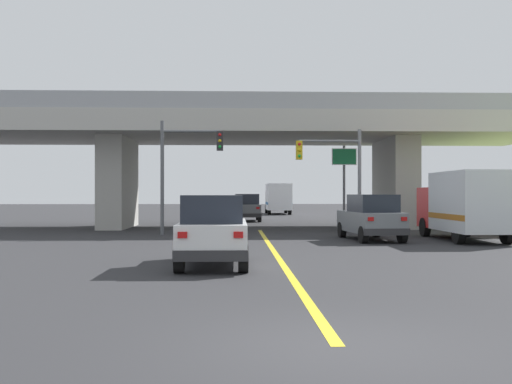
{
  "coord_description": "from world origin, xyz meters",
  "views": [
    {
      "loc": [
        -1.39,
        -8.09,
        2.07
      ],
      "look_at": [
        -0.5,
        17.47,
        2.13
      ],
      "focal_mm": 42.36,
      "sensor_mm": 36.0,
      "label": 1
    }
  ],
  "objects_px": {
    "highway_sign": "(344,169)",
    "semi_truck_distant": "(278,198)",
    "box_truck": "(465,204)",
    "traffic_signal_farside": "(183,161)",
    "traffic_signal_nearside": "(337,166)",
    "suv_crossing": "(371,217)",
    "suv_lead": "(213,231)",
    "sedan_oncoming": "(247,207)"
  },
  "relations": [
    {
      "from": "sedan_oncoming",
      "to": "traffic_signal_farside",
      "type": "distance_m",
      "value": 15.47
    },
    {
      "from": "suv_crossing",
      "to": "traffic_signal_farside",
      "type": "xyz_separation_m",
      "value": [
        -8.6,
        3.7,
        2.66
      ]
    },
    {
      "from": "suv_lead",
      "to": "semi_truck_distant",
      "type": "relative_size",
      "value": 0.65
    },
    {
      "from": "box_truck",
      "to": "semi_truck_distant",
      "type": "relative_size",
      "value": 0.97
    },
    {
      "from": "suv_lead",
      "to": "traffic_signal_farside",
      "type": "bearing_deg",
      "value": 98.7
    },
    {
      "from": "box_truck",
      "to": "highway_sign",
      "type": "height_order",
      "value": "highway_sign"
    },
    {
      "from": "box_truck",
      "to": "sedan_oncoming",
      "type": "bearing_deg",
      "value": 116.05
    },
    {
      "from": "semi_truck_distant",
      "to": "suv_lead",
      "type": "bearing_deg",
      "value": -96.55
    },
    {
      "from": "sedan_oncoming",
      "to": "highway_sign",
      "type": "relative_size",
      "value": 0.99
    },
    {
      "from": "suv_lead",
      "to": "traffic_signal_farside",
      "type": "relative_size",
      "value": 0.76
    },
    {
      "from": "box_truck",
      "to": "traffic_signal_farside",
      "type": "bearing_deg",
      "value": 162.5
    },
    {
      "from": "semi_truck_distant",
      "to": "suv_crossing",
      "type": "bearing_deg",
      "value": -87.12
    },
    {
      "from": "highway_sign",
      "to": "box_truck",
      "type": "bearing_deg",
      "value": -62.5
    },
    {
      "from": "traffic_signal_farside",
      "to": "highway_sign",
      "type": "height_order",
      "value": "traffic_signal_farside"
    },
    {
      "from": "sedan_oncoming",
      "to": "traffic_signal_farside",
      "type": "xyz_separation_m",
      "value": [
        -3.49,
        -14.83,
        2.66
      ]
    },
    {
      "from": "suv_lead",
      "to": "highway_sign",
      "type": "distance_m",
      "value": 18.02
    },
    {
      "from": "box_truck",
      "to": "highway_sign",
      "type": "xyz_separation_m",
      "value": [
        -3.96,
        7.61,
        1.85
      ]
    },
    {
      "from": "traffic_signal_nearside",
      "to": "traffic_signal_farside",
      "type": "distance_m",
      "value": 7.86
    },
    {
      "from": "suv_lead",
      "to": "box_truck",
      "type": "distance_m",
      "value": 13.96
    },
    {
      "from": "suv_crossing",
      "to": "traffic_signal_farside",
      "type": "relative_size",
      "value": 0.83
    },
    {
      "from": "suv_crossing",
      "to": "traffic_signal_nearside",
      "type": "distance_m",
      "value": 5.01
    },
    {
      "from": "highway_sign",
      "to": "semi_truck_distant",
      "type": "xyz_separation_m",
      "value": [
        -1.84,
        26.36,
        -1.85
      ]
    },
    {
      "from": "traffic_signal_nearside",
      "to": "highway_sign",
      "type": "distance_m",
      "value": 3.13
    },
    {
      "from": "sedan_oncoming",
      "to": "semi_truck_distant",
      "type": "xyz_separation_m",
      "value": [
        3.41,
        15.13,
        0.57
      ]
    },
    {
      "from": "sedan_oncoming",
      "to": "highway_sign",
      "type": "height_order",
      "value": "highway_sign"
    },
    {
      "from": "traffic_signal_nearside",
      "to": "traffic_signal_farside",
      "type": "xyz_separation_m",
      "value": [
        -7.84,
        -0.6,
        0.22
      ]
    },
    {
      "from": "suv_lead",
      "to": "traffic_signal_farside",
      "type": "xyz_separation_m",
      "value": [
        -1.98,
        12.92,
        2.67
      ]
    },
    {
      "from": "highway_sign",
      "to": "semi_truck_distant",
      "type": "relative_size",
      "value": 0.71
    },
    {
      "from": "semi_truck_distant",
      "to": "traffic_signal_farside",
      "type": "bearing_deg",
      "value": -102.97
    },
    {
      "from": "traffic_signal_farside",
      "to": "highway_sign",
      "type": "xyz_separation_m",
      "value": [
        8.74,
        3.6,
        -0.24
      ]
    },
    {
      "from": "suv_lead",
      "to": "traffic_signal_nearside",
      "type": "height_order",
      "value": "traffic_signal_nearside"
    },
    {
      "from": "suv_lead",
      "to": "highway_sign",
      "type": "bearing_deg",
      "value": 67.75
    },
    {
      "from": "traffic_signal_farside",
      "to": "semi_truck_distant",
      "type": "distance_m",
      "value": 30.82
    },
    {
      "from": "traffic_signal_nearside",
      "to": "traffic_signal_farside",
      "type": "bearing_deg",
      "value": -175.61
    },
    {
      "from": "suv_crossing",
      "to": "highway_sign",
      "type": "xyz_separation_m",
      "value": [
        0.14,
        7.31,
        2.42
      ]
    },
    {
      "from": "semi_truck_distant",
      "to": "highway_sign",
      "type": "bearing_deg",
      "value": -86.01
    },
    {
      "from": "suv_lead",
      "to": "sedan_oncoming",
      "type": "distance_m",
      "value": 27.8
    },
    {
      "from": "traffic_signal_nearside",
      "to": "semi_truck_distant",
      "type": "bearing_deg",
      "value": 91.83
    },
    {
      "from": "sedan_oncoming",
      "to": "traffic_signal_farside",
      "type": "bearing_deg",
      "value": -103.24
    },
    {
      "from": "suv_crossing",
      "to": "highway_sign",
      "type": "height_order",
      "value": "highway_sign"
    },
    {
      "from": "suv_lead",
      "to": "traffic_signal_farside",
      "type": "height_order",
      "value": "traffic_signal_farside"
    },
    {
      "from": "suv_crossing",
      "to": "highway_sign",
      "type": "bearing_deg",
      "value": 84.12
    }
  ]
}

